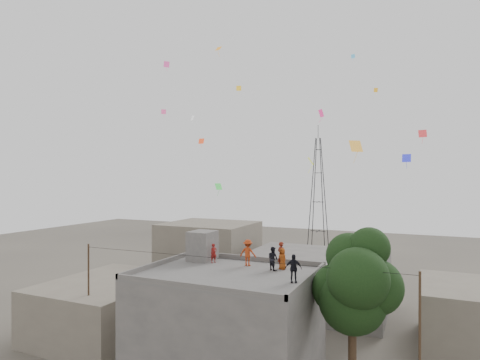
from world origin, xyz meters
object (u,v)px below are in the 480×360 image
Objects in this scene: transmission_tower at (318,196)px; person_dark_adult at (293,268)px; stair_head_box at (202,246)px; person_red_adult at (281,255)px; tree at (356,284)px.

transmission_tower reaches higher than person_dark_adult.
transmission_tower is at bearing 78.03° from person_dark_adult.
stair_head_box is 5.80m from person_red_adult.
person_red_adult is 3.36m from person_dark_adult.
tree is at bearing -73.91° from transmission_tower.
transmission_tower is (-0.80, 37.40, 1.97)m from stair_head_box.
transmission_tower reaches higher than stair_head_box.
person_red_adult is at bearing 95.96° from person_dark_adult.
stair_head_box is 8.09m from person_dark_adult.
tree is (10.57, -2.00, -1.00)m from stair_head_box.
person_red_adult is 1.09× the size of person_dark_adult.
stair_head_box is 10.80m from tree.
transmission_tower is at bearing -54.07° from person_red_adult.
person_dark_adult is at bearing -78.50° from transmission_tower.
transmission_tower is 41.43m from person_dark_adult.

